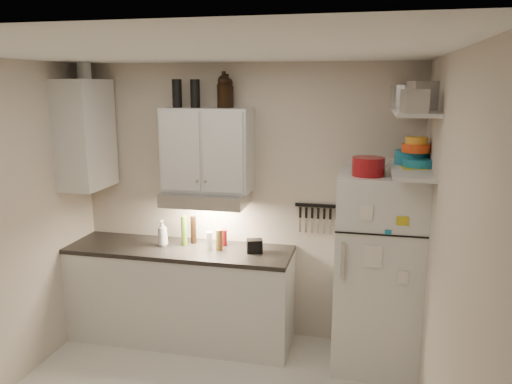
# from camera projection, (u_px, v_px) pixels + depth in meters

# --- Properties ---
(ceiling) EXTENTS (3.20, 3.00, 0.02)m
(ceiling) POSITION_uv_depth(u_px,v_px,m) (183.00, 50.00, 3.02)
(ceiling) COLOR white
(ceiling) RESTS_ON ground
(back_wall) EXTENTS (3.20, 0.02, 2.60)m
(back_wall) POSITION_uv_depth(u_px,v_px,m) (244.00, 203.00, 4.73)
(back_wall) COLOR beige
(back_wall) RESTS_ON ground
(right_wall) EXTENTS (0.02, 3.00, 2.60)m
(right_wall) POSITION_uv_depth(u_px,v_px,m) (447.00, 275.00, 2.95)
(right_wall) COLOR beige
(right_wall) RESTS_ON ground
(base_cabinet) EXTENTS (2.10, 0.60, 0.88)m
(base_cabinet) POSITION_uv_depth(u_px,v_px,m) (181.00, 295.00, 4.74)
(base_cabinet) COLOR silver
(base_cabinet) RESTS_ON floor
(countertop) EXTENTS (2.10, 0.62, 0.04)m
(countertop) POSITION_uv_depth(u_px,v_px,m) (179.00, 249.00, 4.64)
(countertop) COLOR black
(countertop) RESTS_ON base_cabinet
(upper_cabinet) EXTENTS (0.80, 0.33, 0.75)m
(upper_cabinet) POSITION_uv_depth(u_px,v_px,m) (207.00, 150.00, 4.52)
(upper_cabinet) COLOR silver
(upper_cabinet) RESTS_ON back_wall
(side_cabinet) EXTENTS (0.33, 0.55, 1.00)m
(side_cabinet) POSITION_uv_depth(u_px,v_px,m) (86.00, 135.00, 4.61)
(side_cabinet) COLOR silver
(side_cabinet) RESTS_ON left_wall
(range_hood) EXTENTS (0.76, 0.46, 0.12)m
(range_hood) POSITION_uv_depth(u_px,v_px,m) (206.00, 198.00, 4.55)
(range_hood) COLOR silver
(range_hood) RESTS_ON back_wall
(fridge) EXTENTS (0.70, 0.68, 1.70)m
(fridge) POSITION_uv_depth(u_px,v_px,m) (378.00, 272.00, 4.23)
(fridge) COLOR silver
(fridge) RESTS_ON floor
(shelf_hi) EXTENTS (0.30, 0.95, 0.03)m
(shelf_hi) POSITION_uv_depth(u_px,v_px,m) (414.00, 112.00, 3.77)
(shelf_hi) COLOR silver
(shelf_hi) RESTS_ON right_wall
(shelf_lo) EXTENTS (0.30, 0.95, 0.03)m
(shelf_lo) POSITION_uv_depth(u_px,v_px,m) (410.00, 169.00, 3.86)
(shelf_lo) COLOR silver
(shelf_lo) RESTS_ON right_wall
(knife_strip) EXTENTS (0.42, 0.02, 0.03)m
(knife_strip) POSITION_uv_depth(u_px,v_px,m) (318.00, 206.00, 4.56)
(knife_strip) COLOR black
(knife_strip) RESTS_ON back_wall
(dutch_oven) EXTENTS (0.32, 0.32, 0.15)m
(dutch_oven) POSITION_uv_depth(u_px,v_px,m) (368.00, 166.00, 3.92)
(dutch_oven) COLOR maroon
(dutch_oven) RESTS_ON fridge
(book_stack) EXTENTS (0.21, 0.25, 0.08)m
(book_stack) POSITION_uv_depth(u_px,v_px,m) (413.00, 172.00, 3.86)
(book_stack) COLOR gold
(book_stack) RESTS_ON fridge
(spice_jar) EXTENTS (0.06, 0.06, 0.09)m
(spice_jar) POSITION_uv_depth(u_px,v_px,m) (383.00, 170.00, 3.93)
(spice_jar) COLOR silver
(spice_jar) RESTS_ON fridge
(stock_pot) EXTENTS (0.33, 0.33, 0.18)m
(stock_pot) POSITION_uv_depth(u_px,v_px,m) (406.00, 97.00, 4.09)
(stock_pot) COLOR silver
(stock_pot) RESTS_ON shelf_hi
(tin_a) EXTENTS (0.26, 0.24, 0.21)m
(tin_a) POSITION_uv_depth(u_px,v_px,m) (425.00, 96.00, 3.66)
(tin_a) COLOR #AAAAAD
(tin_a) RESTS_ON shelf_hi
(tin_b) EXTENTS (0.18, 0.18, 0.16)m
(tin_b) POSITION_uv_depth(u_px,v_px,m) (414.00, 101.00, 3.37)
(tin_b) COLOR #AAAAAD
(tin_b) RESTS_ON shelf_hi
(bowl_teal) EXTENTS (0.27, 0.27, 0.11)m
(bowl_teal) POSITION_uv_depth(u_px,v_px,m) (412.00, 157.00, 4.02)
(bowl_teal) COLOR teal
(bowl_teal) RESTS_ON shelf_lo
(bowl_orange) EXTENTS (0.22, 0.22, 0.07)m
(bowl_orange) POSITION_uv_depth(u_px,v_px,m) (416.00, 148.00, 3.91)
(bowl_orange) COLOR #EA4616
(bowl_orange) RESTS_ON bowl_teal
(bowl_yellow) EXTENTS (0.17, 0.17, 0.05)m
(bowl_yellow) POSITION_uv_depth(u_px,v_px,m) (416.00, 140.00, 3.90)
(bowl_yellow) COLOR gold
(bowl_yellow) RESTS_ON bowl_orange
(plates) EXTENTS (0.32, 0.32, 0.07)m
(plates) POSITION_uv_depth(u_px,v_px,m) (419.00, 163.00, 3.89)
(plates) COLOR teal
(plates) RESTS_ON shelf_lo
(growler_a) EXTENTS (0.13, 0.13, 0.30)m
(growler_a) POSITION_uv_depth(u_px,v_px,m) (224.00, 91.00, 4.41)
(growler_a) COLOR black
(growler_a) RESTS_ON upper_cabinet
(growler_b) EXTENTS (0.14, 0.14, 0.27)m
(growler_b) POSITION_uv_depth(u_px,v_px,m) (227.00, 92.00, 4.44)
(growler_b) COLOR black
(growler_b) RESTS_ON upper_cabinet
(thermos_a) EXTENTS (0.11, 0.11, 0.25)m
(thermos_a) POSITION_uv_depth(u_px,v_px,m) (195.00, 94.00, 4.44)
(thermos_a) COLOR black
(thermos_a) RESTS_ON upper_cabinet
(thermos_b) EXTENTS (0.11, 0.11, 0.25)m
(thermos_b) POSITION_uv_depth(u_px,v_px,m) (177.00, 93.00, 4.46)
(thermos_b) COLOR black
(thermos_b) RESTS_ON upper_cabinet
(side_jar) EXTENTS (0.17, 0.17, 0.17)m
(side_jar) POSITION_uv_depth(u_px,v_px,m) (84.00, 69.00, 4.54)
(side_jar) COLOR silver
(side_jar) RESTS_ON side_cabinet
(soap_bottle) EXTENTS (0.11, 0.11, 0.28)m
(soap_bottle) POSITION_uv_depth(u_px,v_px,m) (162.00, 231.00, 4.66)
(soap_bottle) COLOR silver
(soap_bottle) RESTS_ON countertop
(pepper_mill) EXTENTS (0.08, 0.08, 0.19)m
(pepper_mill) POSITION_uv_depth(u_px,v_px,m) (219.00, 240.00, 4.54)
(pepper_mill) COLOR brown
(pepper_mill) RESTS_ON countertop
(oil_bottle) EXTENTS (0.06, 0.06, 0.29)m
(oil_bottle) POSITION_uv_depth(u_px,v_px,m) (184.00, 231.00, 4.67)
(oil_bottle) COLOR #4E6D1B
(oil_bottle) RESTS_ON countertop
(vinegar_bottle) EXTENTS (0.06, 0.06, 0.26)m
(vinegar_bottle) POSITION_uv_depth(u_px,v_px,m) (193.00, 230.00, 4.74)
(vinegar_bottle) COLOR black
(vinegar_bottle) RESTS_ON countertop
(clear_bottle) EXTENTS (0.07, 0.07, 0.17)m
(clear_bottle) POSITION_uv_depth(u_px,v_px,m) (209.00, 240.00, 4.57)
(clear_bottle) COLOR silver
(clear_bottle) RESTS_ON countertop
(red_jar) EXTENTS (0.08, 0.08, 0.15)m
(red_jar) POSITION_uv_depth(u_px,v_px,m) (223.00, 237.00, 4.69)
(red_jar) COLOR maroon
(red_jar) RESTS_ON countertop
(caddy) EXTENTS (0.16, 0.14, 0.12)m
(caddy) POSITION_uv_depth(u_px,v_px,m) (254.00, 246.00, 4.49)
(caddy) COLOR black
(caddy) RESTS_ON countertop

